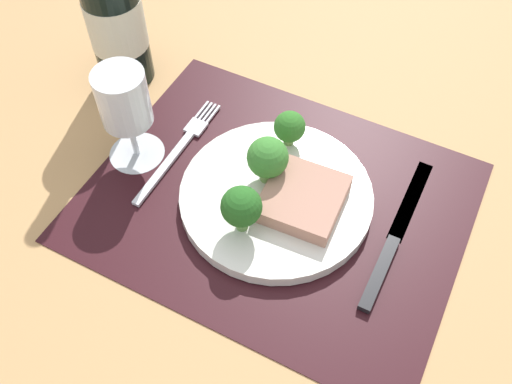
{
  "coord_description": "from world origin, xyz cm",
  "views": [
    {
      "loc": [
        16.09,
        -36.68,
        56.18
      ],
      "look_at": [
        -2.18,
        -1.03,
        1.9
      ],
      "focal_mm": 39.61,
      "sensor_mm": 36.0,
      "label": 1
    }
  ],
  "objects_px": {
    "steak": "(301,201)",
    "knife": "(392,243)",
    "plate": "(276,196)",
    "wine_glass": "(125,105)",
    "fork": "(179,149)",
    "wine_bottle": "(114,13)"
  },
  "relations": [
    {
      "from": "plate",
      "to": "fork",
      "type": "bearing_deg",
      "value": 174.5
    },
    {
      "from": "steak",
      "to": "wine_glass",
      "type": "xyz_separation_m",
      "value": [
        -0.23,
        -0.01,
        0.06
      ]
    },
    {
      "from": "wine_bottle",
      "to": "knife",
      "type": "bearing_deg",
      "value": -13.04
    },
    {
      "from": "plate",
      "to": "fork",
      "type": "height_order",
      "value": "plate"
    },
    {
      "from": "wine_glass",
      "to": "steak",
      "type": "bearing_deg",
      "value": 2.09
    },
    {
      "from": "steak",
      "to": "wine_bottle",
      "type": "relative_size",
      "value": 0.31
    },
    {
      "from": "steak",
      "to": "wine_glass",
      "type": "bearing_deg",
      "value": -177.91
    },
    {
      "from": "fork",
      "to": "knife",
      "type": "relative_size",
      "value": 0.83
    },
    {
      "from": "knife",
      "to": "wine_glass",
      "type": "distance_m",
      "value": 0.35
    },
    {
      "from": "fork",
      "to": "knife",
      "type": "height_order",
      "value": "knife"
    },
    {
      "from": "knife",
      "to": "wine_glass",
      "type": "xyz_separation_m",
      "value": [
        -0.34,
        -0.02,
        0.08
      ]
    },
    {
      "from": "steak",
      "to": "fork",
      "type": "relative_size",
      "value": 0.49
    },
    {
      "from": "fork",
      "to": "steak",
      "type": "bearing_deg",
      "value": -6.5
    },
    {
      "from": "plate",
      "to": "wine_bottle",
      "type": "bearing_deg",
      "value": 159.89
    },
    {
      "from": "fork",
      "to": "wine_bottle",
      "type": "xyz_separation_m",
      "value": [
        -0.14,
        0.09,
        0.1
      ]
    },
    {
      "from": "plate",
      "to": "wine_glass",
      "type": "xyz_separation_m",
      "value": [
        -0.19,
        -0.01,
        0.08
      ]
    },
    {
      "from": "steak",
      "to": "knife",
      "type": "height_order",
      "value": "steak"
    },
    {
      "from": "steak",
      "to": "knife",
      "type": "xyz_separation_m",
      "value": [
        0.11,
        0.01,
        -0.02
      ]
    },
    {
      "from": "knife",
      "to": "wine_glass",
      "type": "relative_size",
      "value": 1.7
    },
    {
      "from": "knife",
      "to": "steak",
      "type": "bearing_deg",
      "value": -171.81
    },
    {
      "from": "plate",
      "to": "knife",
      "type": "xyz_separation_m",
      "value": [
        0.15,
        0.01,
        -0.0
      ]
    },
    {
      "from": "knife",
      "to": "fork",
      "type": "bearing_deg",
      "value": -178.75
    }
  ]
}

